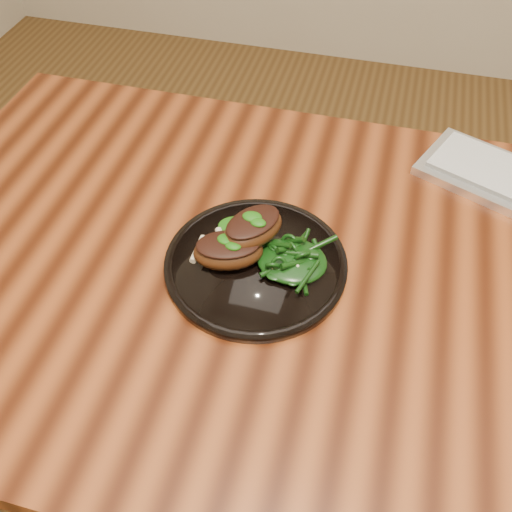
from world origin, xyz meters
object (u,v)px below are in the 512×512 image
Objects in this scene: lamb_chop_front at (228,250)px; plate at (256,264)px; greens_heap at (292,258)px; desk at (393,327)px.

plate is at bearing 13.80° from lamb_chop_front.
greens_heap is (0.09, 0.01, -0.01)m from lamb_chop_front.
desk is at bearing 2.15° from plate.
greens_heap reaches higher than plate.
desk is at bearing 1.17° from greens_heap.
greens_heap is at bearing 8.90° from lamb_chop_front.
lamb_chop_front is at bearing -166.20° from plate.
desk is 0.20m from greens_heap.
greens_heap is (0.05, 0.00, 0.02)m from plate.
plate is 0.05m from lamb_chop_front.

